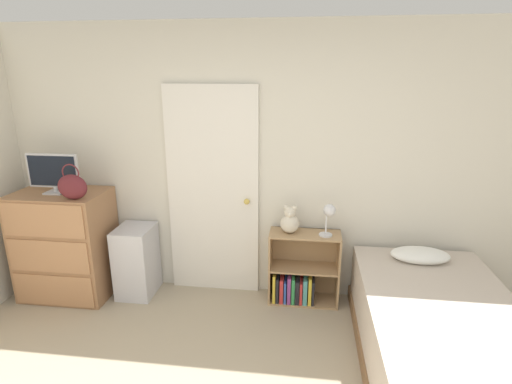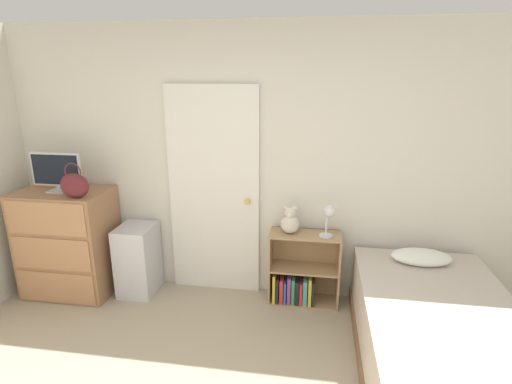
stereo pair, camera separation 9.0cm
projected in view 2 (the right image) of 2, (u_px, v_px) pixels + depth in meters
name	position (u px, v px, depth m)	size (l,w,h in m)	color
wall_back	(257.00, 166.00, 3.72)	(10.00, 0.06, 2.55)	beige
door_closed	(214.00, 193.00, 3.81)	(0.87, 0.09, 2.02)	silver
dresser	(69.00, 242.00, 3.90)	(0.84, 0.56, 1.04)	#996B47
tv	(56.00, 171.00, 3.68)	(0.49, 0.16, 0.37)	#B7B7BC
handbag	(74.00, 185.00, 3.50)	(0.27, 0.12, 0.32)	#591E23
storage_bin	(138.00, 260.00, 3.92)	(0.33, 0.40, 0.69)	silver
bookshelf	(300.00, 276.00, 3.77)	(0.65, 0.28, 0.70)	tan
teddy_bear	(290.00, 221.00, 3.63)	(0.17, 0.17, 0.26)	beige
desk_lamp	(329.00, 214.00, 3.51)	(0.14, 0.13, 0.30)	silver
bed	(438.00, 340.00, 2.85)	(1.10, 1.91, 0.66)	brown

